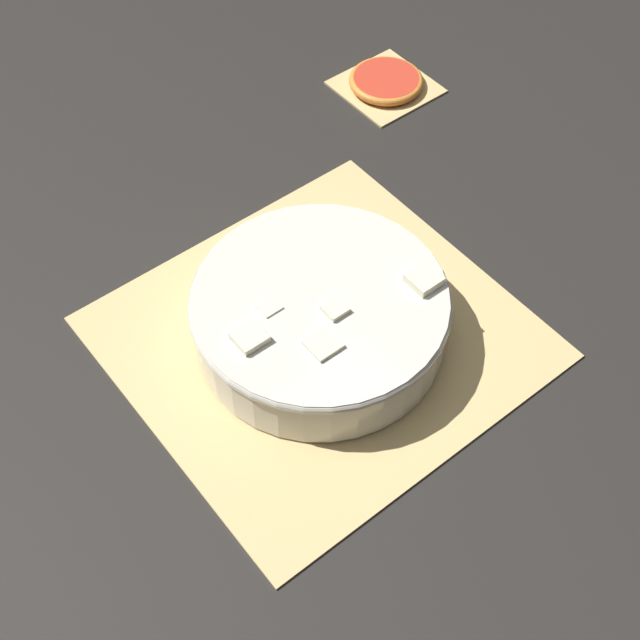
# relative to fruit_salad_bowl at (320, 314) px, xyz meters

# --- Properties ---
(ground_plane) EXTENTS (6.00, 6.00, 0.00)m
(ground_plane) POSITION_rel_fruit_salad_bowl_xyz_m (-0.00, -0.00, -0.04)
(ground_plane) COLOR black
(bamboo_mat_center) EXTENTS (0.41, 0.39, 0.01)m
(bamboo_mat_center) POSITION_rel_fruit_salad_bowl_xyz_m (-0.00, -0.00, -0.04)
(bamboo_mat_center) COLOR #D6B775
(bamboo_mat_center) RESTS_ON ground_plane
(coaster_mat_near_left) EXTENTS (0.12, 0.12, 0.01)m
(coaster_mat_near_left) POSITION_rel_fruit_salad_bowl_xyz_m (-0.34, -0.28, -0.04)
(coaster_mat_near_left) COLOR #D6B775
(coaster_mat_near_left) RESTS_ON ground_plane
(fruit_salad_bowl) EXTENTS (0.27, 0.27, 0.08)m
(fruit_salad_bowl) POSITION_rel_fruit_salad_bowl_xyz_m (0.00, 0.00, 0.00)
(fruit_salad_bowl) COLOR silver
(fruit_salad_bowl) RESTS_ON bamboo_mat_center
(grapefruit_slice) EXTENTS (0.10, 0.10, 0.01)m
(grapefruit_slice) POSITION_rel_fruit_salad_bowl_xyz_m (-0.34, -0.28, -0.03)
(grapefruit_slice) COLOR red
(grapefruit_slice) RESTS_ON coaster_mat_near_left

